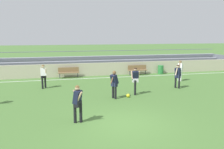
{
  "coord_description": "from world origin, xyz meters",
  "views": [
    {
      "loc": [
        -2.76,
        -9.18,
        3.74
      ],
      "look_at": [
        0.95,
        6.05,
        1.1
      ],
      "focal_mm": 38.12,
      "sensor_mm": 36.0,
      "label": 1
    }
  ],
  "objects_px": {
    "soccer_ball": "(128,96)",
    "player_dark_pressing_high": "(178,74)",
    "bench_near_bin": "(69,72)",
    "player_white_wide_right": "(180,69)",
    "player_dark_overlapping": "(114,82)",
    "player_white_wide_left": "(43,74)",
    "trash_bin": "(161,70)",
    "bleacher_stand": "(116,63)",
    "bench_centre_sideline": "(137,69)",
    "player_dark_deep_cover": "(135,78)",
    "player_dark_on_ball": "(78,101)"
  },
  "relations": [
    {
      "from": "bench_near_bin",
      "to": "player_dark_deep_cover",
      "type": "relative_size",
      "value": 1.05
    },
    {
      "from": "bench_near_bin",
      "to": "player_dark_pressing_high",
      "type": "height_order",
      "value": "player_dark_pressing_high"
    },
    {
      "from": "bench_centre_sideline",
      "to": "soccer_ball",
      "type": "distance_m",
      "value": 8.27
    },
    {
      "from": "player_dark_on_ball",
      "to": "soccer_ball",
      "type": "bearing_deg",
      "value": 46.04
    },
    {
      "from": "player_white_wide_left",
      "to": "player_dark_pressing_high",
      "type": "relative_size",
      "value": 1.0
    },
    {
      "from": "player_dark_overlapping",
      "to": "player_white_wide_right",
      "type": "relative_size",
      "value": 0.99
    },
    {
      "from": "player_dark_deep_cover",
      "to": "player_dark_pressing_high",
      "type": "bearing_deg",
      "value": 15.96
    },
    {
      "from": "player_white_wide_left",
      "to": "player_dark_pressing_high",
      "type": "xyz_separation_m",
      "value": [
        9.14,
        -2.2,
        0.0
      ]
    },
    {
      "from": "player_dark_deep_cover",
      "to": "player_dark_on_ball",
      "type": "xyz_separation_m",
      "value": [
        -3.98,
        -4.03,
        -0.06
      ]
    },
    {
      "from": "player_white_wide_right",
      "to": "player_dark_pressing_high",
      "type": "bearing_deg",
      "value": -122.73
    },
    {
      "from": "player_dark_overlapping",
      "to": "soccer_ball",
      "type": "bearing_deg",
      "value": 3.83
    },
    {
      "from": "soccer_ball",
      "to": "player_dark_pressing_high",
      "type": "bearing_deg",
      "value": 20.76
    },
    {
      "from": "player_dark_deep_cover",
      "to": "player_dark_on_ball",
      "type": "bearing_deg",
      "value": -134.65
    },
    {
      "from": "player_dark_deep_cover",
      "to": "player_white_wide_left",
      "type": "distance_m",
      "value": 6.5
    },
    {
      "from": "bench_near_bin",
      "to": "player_dark_deep_cover",
      "type": "xyz_separation_m",
      "value": [
        3.71,
        -7.0,
        0.48
      ]
    },
    {
      "from": "trash_bin",
      "to": "player_dark_on_ball",
      "type": "relative_size",
      "value": 0.5
    },
    {
      "from": "player_white_wide_right",
      "to": "bleacher_stand",
      "type": "bearing_deg",
      "value": 122.76
    },
    {
      "from": "player_dark_overlapping",
      "to": "player_white_wide_left",
      "type": "xyz_separation_m",
      "value": [
        -4.15,
        3.82,
        0.0
      ]
    },
    {
      "from": "bench_near_bin",
      "to": "trash_bin",
      "type": "distance_m",
      "value": 8.75
    },
    {
      "from": "bleacher_stand",
      "to": "player_dark_deep_cover",
      "type": "bearing_deg",
      "value": -97.08
    },
    {
      "from": "bench_centre_sideline",
      "to": "bench_near_bin",
      "type": "xyz_separation_m",
      "value": [
        -6.37,
        0.0,
        0.0
      ]
    },
    {
      "from": "player_dark_deep_cover",
      "to": "soccer_ball",
      "type": "xyz_separation_m",
      "value": [
        -0.64,
        -0.57,
        -0.92
      ]
    },
    {
      "from": "player_dark_on_ball",
      "to": "soccer_ball",
      "type": "distance_m",
      "value": 4.89
    },
    {
      "from": "trash_bin",
      "to": "bleacher_stand",
      "type": "bearing_deg",
      "value": 149.37
    },
    {
      "from": "player_dark_overlapping",
      "to": "player_white_wide_right",
      "type": "bearing_deg",
      "value": 31.46
    },
    {
      "from": "bleacher_stand",
      "to": "player_white_wide_right",
      "type": "bearing_deg",
      "value": -57.24
    },
    {
      "from": "player_white_wide_left",
      "to": "player_dark_overlapping",
      "type": "bearing_deg",
      "value": -42.68
    },
    {
      "from": "player_dark_overlapping",
      "to": "soccer_ball",
      "type": "distance_m",
      "value": 1.24
    },
    {
      "from": "trash_bin",
      "to": "player_white_wide_right",
      "type": "bearing_deg",
      "value": -90.58
    },
    {
      "from": "bleacher_stand",
      "to": "player_dark_overlapping",
      "type": "height_order",
      "value": "bleacher_stand"
    },
    {
      "from": "player_dark_deep_cover",
      "to": "player_white_wide_right",
      "type": "height_order",
      "value": "player_dark_deep_cover"
    },
    {
      "from": "trash_bin",
      "to": "player_dark_deep_cover",
      "type": "relative_size",
      "value": 0.47
    },
    {
      "from": "bench_near_bin",
      "to": "player_white_wide_right",
      "type": "bearing_deg",
      "value": -22.69
    },
    {
      "from": "bench_centre_sideline",
      "to": "player_dark_deep_cover",
      "type": "xyz_separation_m",
      "value": [
        -2.66,
        -7.0,
        0.48
      ]
    },
    {
      "from": "player_white_wide_left",
      "to": "soccer_ball",
      "type": "height_order",
      "value": "player_white_wide_left"
    },
    {
      "from": "player_dark_overlapping",
      "to": "player_white_wide_left",
      "type": "height_order",
      "value": "player_white_wide_left"
    },
    {
      "from": "bench_centre_sideline",
      "to": "player_dark_deep_cover",
      "type": "distance_m",
      "value": 7.5
    },
    {
      "from": "bench_centre_sideline",
      "to": "player_dark_pressing_high",
      "type": "distance_m",
      "value": 6.08
    },
    {
      "from": "bench_near_bin",
      "to": "player_dark_pressing_high",
      "type": "xyz_separation_m",
      "value": [
        7.19,
        -6.01,
        0.44
      ]
    },
    {
      "from": "player_dark_on_ball",
      "to": "player_dark_pressing_high",
      "type": "bearing_deg",
      "value": 33.96
    },
    {
      "from": "bench_centre_sideline",
      "to": "player_dark_pressing_high",
      "type": "relative_size",
      "value": 1.08
    },
    {
      "from": "player_dark_on_ball",
      "to": "soccer_ball",
      "type": "xyz_separation_m",
      "value": [
        3.34,
        3.47,
        -0.86
      ]
    },
    {
      "from": "bench_centre_sideline",
      "to": "player_dark_on_ball",
      "type": "xyz_separation_m",
      "value": [
        -6.64,
        -11.03,
        0.43
      ]
    },
    {
      "from": "bleacher_stand",
      "to": "bench_near_bin",
      "type": "distance_m",
      "value": 5.41
    },
    {
      "from": "trash_bin",
      "to": "player_white_wide_right",
      "type": "xyz_separation_m",
      "value": [
        -0.04,
        -3.67,
        0.59
      ]
    },
    {
      "from": "bench_centre_sideline",
      "to": "trash_bin",
      "type": "relative_size",
      "value": 2.22
    },
    {
      "from": "trash_bin",
      "to": "player_dark_pressing_high",
      "type": "bearing_deg",
      "value": -104.46
    },
    {
      "from": "player_dark_overlapping",
      "to": "player_dark_on_ball",
      "type": "distance_m",
      "value": 4.21
    },
    {
      "from": "bench_near_bin",
      "to": "player_white_wide_left",
      "type": "height_order",
      "value": "player_white_wide_left"
    },
    {
      "from": "player_dark_overlapping",
      "to": "player_dark_pressing_high",
      "type": "relative_size",
      "value": 1.0
    }
  ]
}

